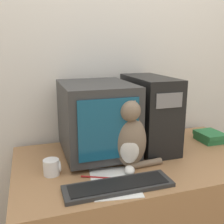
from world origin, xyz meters
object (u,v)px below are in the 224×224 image
object	(u,v)px
keyboard	(119,186)
cat	(130,138)
book_stack	(210,137)
computer_tower	(149,113)
pen	(96,177)
mug	(52,167)
crt_monitor	(97,118)

from	to	relation	value
keyboard	cat	size ratio (longest dim) A/B	1.34
cat	book_stack	distance (m)	0.68
computer_tower	keyboard	world-z (taller)	computer_tower
book_stack	keyboard	bearing A→B (deg)	-154.28
pen	mug	world-z (taller)	mug
pen	computer_tower	bearing A→B (deg)	35.52
book_stack	mug	world-z (taller)	mug
crt_monitor	cat	xyz separation A→B (m)	(0.12, -0.21, -0.06)
keyboard	book_stack	size ratio (longest dim) A/B	2.76
computer_tower	keyboard	size ratio (longest dim) A/B	0.93
computer_tower	book_stack	distance (m)	0.47
crt_monitor	cat	world-z (taller)	crt_monitor
book_stack	mug	size ratio (longest dim) A/B	2.13
keyboard	book_stack	world-z (taller)	book_stack
pen	mug	bearing A→B (deg)	152.24
computer_tower	mug	size ratio (longest dim) A/B	5.50
mug	book_stack	bearing A→B (deg)	8.36
crt_monitor	book_stack	distance (m)	0.78
computer_tower	pen	distance (m)	0.55
book_stack	pen	xyz separation A→B (m)	(-0.84, -0.25, -0.03)
computer_tower	cat	size ratio (longest dim) A/B	1.25
crt_monitor	book_stack	size ratio (longest dim) A/B	2.66
computer_tower	book_stack	xyz separation A→B (m)	(0.43, -0.04, -0.19)
computer_tower	book_stack	size ratio (longest dim) A/B	2.58
crt_monitor	mug	xyz separation A→B (m)	(-0.27, -0.18, -0.17)
crt_monitor	mug	size ratio (longest dim) A/B	5.68
crt_monitor	pen	distance (m)	0.36
crt_monitor	book_stack	bearing A→B (deg)	-2.01
crt_monitor	book_stack	world-z (taller)	crt_monitor
crt_monitor	computer_tower	bearing A→B (deg)	2.83
book_stack	pen	size ratio (longest dim) A/B	1.33
mug	crt_monitor	bearing A→B (deg)	33.10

